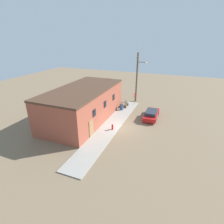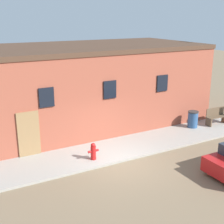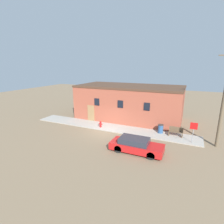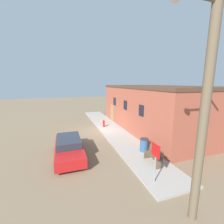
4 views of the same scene
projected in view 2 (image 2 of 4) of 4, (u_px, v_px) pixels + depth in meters
The scene contains 6 objects.
ground_plane at pixel (121, 163), 13.91m from camera, with size 80.00×80.00×0.00m, color #7A664C.
sidewalk at pixel (108, 151), 14.96m from camera, with size 20.17×2.55×0.10m.
brick_building at pixel (83, 85), 18.50m from camera, with size 14.04×6.76×4.67m.
fire_hydrant at pixel (93, 151), 13.90m from camera, with size 0.50×0.24×0.78m.
bench at pixel (216, 117), 18.44m from camera, with size 1.39×0.44×0.98m.
trash_bin at pixel (193, 119), 17.92m from camera, with size 0.60×0.60×0.95m.
Camera 2 is at (-6.37, -10.89, 6.29)m, focal length 50.00 mm.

